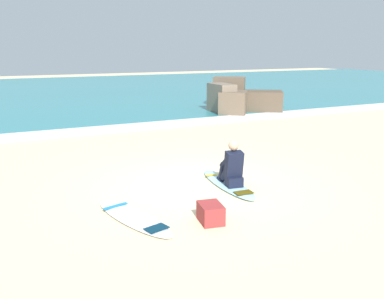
# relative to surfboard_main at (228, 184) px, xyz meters

# --- Properties ---
(ground_plane) EXTENTS (80.00, 80.00, 0.00)m
(ground_plane) POSITION_rel_surfboard_main_xyz_m (-0.51, 0.31, -0.04)
(ground_plane) COLOR beige
(sea) EXTENTS (80.00, 28.00, 0.10)m
(sea) POSITION_rel_surfboard_main_xyz_m (-0.51, 20.76, 0.01)
(sea) COLOR teal
(sea) RESTS_ON ground
(breaking_foam) EXTENTS (80.00, 0.90, 0.11)m
(breaking_foam) POSITION_rel_surfboard_main_xyz_m (-0.51, 7.06, 0.02)
(breaking_foam) COLOR white
(breaking_foam) RESTS_ON ground
(surfboard_main) EXTENTS (0.67, 2.19, 0.08)m
(surfboard_main) POSITION_rel_surfboard_main_xyz_m (0.00, 0.00, 0.00)
(surfboard_main) COLOR #9ED1E5
(surfboard_main) RESTS_ON ground
(surfer_seated) EXTENTS (0.45, 0.74, 0.95)m
(surfer_seated) POSITION_rel_surfboard_main_xyz_m (0.00, -0.15, 0.40)
(surfer_seated) COLOR black
(surfer_seated) RESTS_ON surfboard_main
(surfboard_spare_near) EXTENTS (1.04, 2.15, 0.08)m
(surfboard_spare_near) POSITION_rel_surfboard_main_xyz_m (-2.37, -0.85, 0.00)
(surfboard_spare_near) COLOR silver
(surfboard_spare_near) RESTS_ON ground
(rock_outcrop_distant) EXTENTS (3.55, 3.73, 1.49)m
(rock_outcrop_distant) POSITION_rel_surfboard_main_xyz_m (5.76, 8.73, 0.57)
(rock_outcrop_distant) COLOR brown
(rock_outcrop_distant) RESTS_ON ground
(beach_bag) EXTENTS (0.44, 0.54, 0.32)m
(beach_bag) POSITION_rel_surfboard_main_xyz_m (-1.24, -1.51, 0.12)
(beach_bag) COLOR maroon
(beach_bag) RESTS_ON ground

